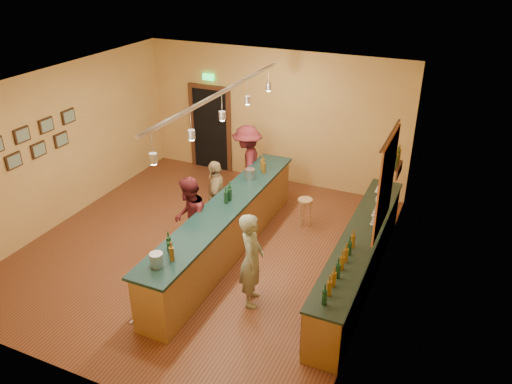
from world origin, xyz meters
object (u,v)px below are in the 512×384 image
at_px(bartender, 252,260).
at_px(back_counter, 359,257).
at_px(tasting_bar, 226,226).
at_px(bar_stool, 305,205).
at_px(customer_b, 216,197).
at_px(customer_c, 247,165).
at_px(customer_a, 190,219).

bearing_deg(bartender, back_counter, -70.16).
relative_size(back_counter, bartender, 2.78).
xyz_separation_m(tasting_bar, bar_stool, (1.01, 1.60, -0.13)).
relative_size(customer_b, customer_c, 0.87).
bearing_deg(customer_a, customer_b, 158.18).
height_order(bartender, bar_stool, bartender).
bearing_deg(tasting_bar, customer_a, -147.97).
bearing_deg(customer_b, bar_stool, 98.75).
height_order(customer_a, bar_stool, customer_a).
xyz_separation_m(bartender, customer_c, (-1.57, 3.23, 0.08)).
height_order(back_counter, customer_a, customer_a).
bearing_deg(back_counter, tasting_bar, -175.82).
relative_size(bartender, bar_stool, 2.61).
xyz_separation_m(back_counter, tasting_bar, (-2.48, -0.18, 0.12)).
relative_size(back_counter, customer_a, 2.80).
bearing_deg(customer_a, customer_c, 158.18).
height_order(back_counter, tasting_bar, tasting_bar).
xyz_separation_m(back_counter, customer_b, (-3.03, 0.49, 0.30)).
distance_m(customer_a, customer_b, 1.02).
height_order(tasting_bar, customer_c, customer_c).
distance_m(bartender, bar_stool, 2.70).
relative_size(customer_a, bar_stool, 2.59).
relative_size(bartender, customer_a, 1.01).
relative_size(tasting_bar, bar_stool, 8.14).
bearing_deg(bar_stool, bartender, -89.78).
height_order(tasting_bar, customer_b, customer_b).
distance_m(back_counter, bartender, 1.96).
height_order(customer_a, customer_c, customer_c).
distance_m(customer_a, customer_c, 2.49).
distance_m(bartender, customer_c, 3.59).
bearing_deg(bartender, customer_a, 43.85).
relative_size(bartender, customer_c, 0.91).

